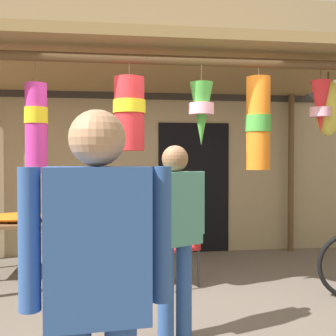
# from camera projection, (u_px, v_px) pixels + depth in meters

# --- Properties ---
(ground_plane) EXTENTS (30.00, 30.00, 0.00)m
(ground_plane) POSITION_uv_depth(u_px,v_px,m) (170.00, 306.00, 4.01)
(ground_plane) COLOR #60564C
(shop_facade) EXTENTS (9.83, 0.29, 3.99)m
(shop_facade) POSITION_uv_depth(u_px,v_px,m) (150.00, 124.00, 6.35)
(shop_facade) COLOR #9E8966
(shop_facade) RESTS_ON ground_plane
(market_stall_canopy) EXTENTS (5.10, 2.35, 2.76)m
(market_stall_canopy) POSITION_uv_depth(u_px,v_px,m) (150.00, 82.00, 4.96)
(market_stall_canopy) COLOR brown
(market_stall_canopy) RESTS_ON ground_plane
(display_table) EXTENTS (1.12, 0.76, 0.68)m
(display_table) POSITION_uv_depth(u_px,v_px,m) (11.00, 227.00, 5.04)
(display_table) COLOR brown
(display_table) RESTS_ON ground_plane
(flower_heap_on_table) EXTENTS (0.73, 0.51, 0.10)m
(flower_heap_on_table) POSITION_uv_depth(u_px,v_px,m) (18.00, 217.00, 5.03)
(flower_heap_on_table) COLOR orange
(flower_heap_on_table) RESTS_ON display_table
(folding_chair) EXTENTS (0.53, 0.53, 0.84)m
(folding_chair) POSITION_uv_depth(u_px,v_px,m) (182.00, 241.00, 4.71)
(folding_chair) COLOR #AD1E1E
(folding_chair) RESTS_ON ground_plane
(wicker_basket_by_table) EXTENTS (0.38, 0.38, 0.20)m
(wicker_basket_by_table) POSITION_uv_depth(u_px,v_px,m) (98.00, 280.00, 4.56)
(wicker_basket_by_table) COLOR olive
(wicker_basket_by_table) RESTS_ON ground_plane
(wicker_basket_spare) EXTENTS (0.51, 0.51, 0.23)m
(wicker_basket_spare) POSITION_uv_depth(u_px,v_px,m) (101.00, 263.00, 5.24)
(wicker_basket_spare) COLOR brown
(wicker_basket_spare) RESTS_ON ground_plane
(vendor_in_orange) EXTENTS (0.53, 0.38, 1.56)m
(vendor_in_orange) POSITION_uv_depth(u_px,v_px,m) (175.00, 226.00, 3.26)
(vendor_in_orange) COLOR #2D5193
(vendor_in_orange) RESTS_ON ground_plane
(shopper_by_bananas) EXTENTS (0.59, 0.25, 1.64)m
(shopper_by_bananas) POSITION_uv_depth(u_px,v_px,m) (98.00, 281.00, 1.61)
(shopper_by_bananas) COLOR #2D5193
(shopper_by_bananas) RESTS_ON ground_plane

